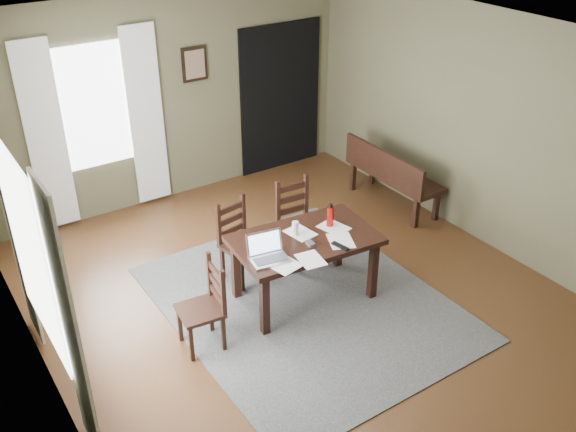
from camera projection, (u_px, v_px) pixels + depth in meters
ground at (304, 303)px, 6.68m from camera, size 5.00×6.00×0.01m
room_shell at (306, 143)px, 5.79m from camera, size 5.02×6.02×2.71m
rug at (304, 302)px, 6.68m from camera, size 2.60×3.20×0.01m
dining_table at (305, 245)px, 6.46m from camera, size 1.51×1.00×0.72m
chair_end at (205, 307)px, 5.91m from camera, size 0.43×0.43×0.89m
chair_back_left at (240, 242)px, 6.87m from camera, size 0.46×0.47×0.91m
chair_back_right at (298, 223)px, 7.17m from camera, size 0.45×0.45×0.97m
bench at (390, 172)px, 8.29m from camera, size 0.46×1.45×0.82m
laptop at (267, 252)px, 6.07m from camera, size 0.40×0.34×0.24m
computer_mouse at (310, 244)px, 6.28m from camera, size 0.07×0.11×0.04m
tv_remote at (340, 246)px, 6.25m from camera, size 0.09×0.20×0.02m
drinking_glass at (295, 228)px, 6.42m from camera, size 0.09×0.09×0.15m
water_bottle at (330, 216)px, 6.56m from camera, size 0.09×0.09×0.25m
paper_a at (282, 264)px, 6.00m from camera, size 0.32×0.38×0.00m
paper_b at (341, 241)px, 6.36m from camera, size 0.34×0.38×0.00m
paper_c at (300, 233)px, 6.49m from camera, size 0.27×0.33×0.00m
paper_d at (334, 227)px, 6.58m from camera, size 0.29×0.34×0.00m
paper_e at (311, 260)px, 6.06m from camera, size 0.26×0.32×0.00m
window_left at (28, 247)px, 4.92m from camera, size 0.01×1.30×1.70m
window_back at (94, 107)px, 7.63m from camera, size 1.00×0.01×1.50m
curtain_left_near at (70, 329)px, 4.46m from camera, size 0.03×0.48×2.30m
curtain_left_far at (13, 229)px, 5.65m from camera, size 0.03×0.48×2.30m
curtain_back_left at (46, 138)px, 7.43m from camera, size 0.44×0.03×2.30m
curtain_back_right at (146, 117)px, 8.03m from camera, size 0.44×0.03×2.30m
framed_picture at (195, 64)px, 8.13m from camera, size 0.34×0.03×0.44m
doorway_back at (280, 98)px, 9.11m from camera, size 1.30×0.03×2.10m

